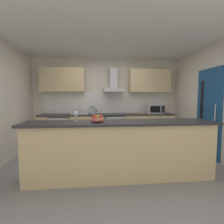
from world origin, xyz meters
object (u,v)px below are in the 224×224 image
at_px(wine_glass, 76,114).
at_px(chopping_board, 140,113).
at_px(sink, 80,113).
at_px(refrigerator, 60,131).
at_px(fruit_bowl, 97,119).
at_px(oven, 114,128).
at_px(kettle, 92,111).
at_px(microwave, 155,109).
at_px(range_hood, 114,84).

height_order(wine_glass, chopping_board, wine_glass).
distance_m(sink, chopping_board, 1.81).
bearing_deg(chopping_board, refrigerator, 179.50).
relative_size(wine_glass, fruit_bowl, 0.81).
height_order(refrigerator, fruit_bowl, fruit_bowl).
height_order(oven, sink, sink).
height_order(refrigerator, kettle, kettle).
distance_m(microwave, wine_glass, 3.08).
height_order(range_hood, fruit_bowl, range_hood).
bearing_deg(sink, kettle, -7.25).
bearing_deg(range_hood, sink, -173.27).
xyz_separation_m(oven, range_hood, (0.00, 0.13, 1.33)).
bearing_deg(kettle, sink, 172.75).
relative_size(kettle, fruit_bowl, 1.31).
distance_m(range_hood, chopping_board, 1.20).
bearing_deg(oven, wine_glass, -111.78).
height_order(microwave, chopping_board, microwave).
xyz_separation_m(refrigerator, microwave, (2.84, -0.03, 0.62)).
height_order(range_hood, chopping_board, range_hood).
height_order(kettle, chopping_board, kettle).
bearing_deg(refrigerator, microwave, -0.51).
distance_m(microwave, chopping_board, 0.48).
xyz_separation_m(kettle, range_hood, (0.65, 0.16, 0.78)).
bearing_deg(microwave, sink, 179.02).
xyz_separation_m(kettle, chopping_board, (1.46, 0.01, -0.09)).
height_order(refrigerator, sink, sink).
xyz_separation_m(microwave, kettle, (-1.92, -0.01, -0.04)).
xyz_separation_m(oven, kettle, (-0.65, -0.03, 0.55)).
bearing_deg(microwave, range_hood, 172.89).
bearing_deg(chopping_board, range_hood, 169.24).
xyz_separation_m(range_hood, fruit_bowl, (-0.54, -2.48, -0.76)).
bearing_deg(microwave, wine_glass, -134.32).
relative_size(sink, chopping_board, 1.47).
xyz_separation_m(microwave, range_hood, (-1.26, 0.16, 0.74)).
distance_m(refrigerator, sink, 0.77).
bearing_deg(oven, range_hood, 90.00).
height_order(oven, microwave, microwave).
height_order(wine_glass, fruit_bowl, wine_glass).
relative_size(sink, kettle, 1.73).
bearing_deg(wine_glass, fruit_bowl, -19.02).
bearing_deg(fruit_bowl, refrigerator, 113.84).
distance_m(oven, fruit_bowl, 2.48).
distance_m(refrigerator, chopping_board, 2.44).
distance_m(sink, wine_glass, 2.26).
bearing_deg(chopping_board, fruit_bowl, -120.05).
bearing_deg(sink, wine_glass, -87.14).
bearing_deg(wine_glass, refrigerator, 107.16).
relative_size(refrigerator, fruit_bowl, 3.86).
xyz_separation_m(wine_glass, chopping_board, (1.70, 2.21, -0.20)).
distance_m(microwave, range_hood, 1.47).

